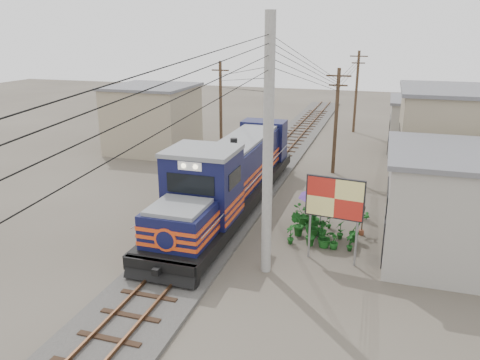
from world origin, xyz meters
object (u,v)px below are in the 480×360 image
(market_umbrella, at_px, (322,192))
(vendor, at_px, (361,203))
(locomotive, at_px, (230,178))
(billboard, at_px, (335,200))

(market_umbrella, distance_m, vendor, 3.51)
(locomotive, xyz_separation_m, vendor, (6.81, 0.90, -1.00))
(market_umbrella, bearing_deg, locomotive, 160.01)
(locomotive, bearing_deg, market_umbrella, -19.99)
(market_umbrella, bearing_deg, billboard, -71.81)
(vendor, bearing_deg, billboard, 41.66)
(billboard, height_order, market_umbrella, billboard)
(locomotive, xyz_separation_m, market_umbrella, (5.12, -1.86, 0.35))
(billboard, bearing_deg, market_umbrella, 115.10)
(locomotive, relative_size, vendor, 10.32)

